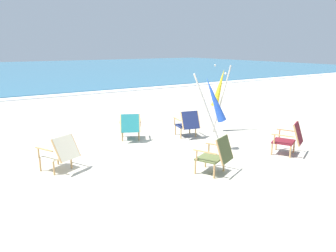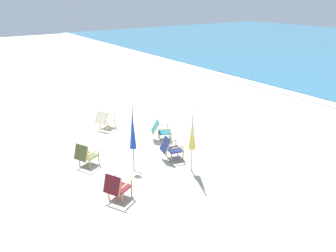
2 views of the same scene
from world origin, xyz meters
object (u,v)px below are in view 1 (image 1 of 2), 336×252
object	(u,v)px
beach_chair_mid_center	(130,126)
beach_chair_back_right	(290,138)
beach_chair_far_center	(188,123)
umbrella_furled_blue	(214,100)
beach_chair_front_right	(60,152)
beach_chair_front_left	(217,154)
umbrella_furled_yellow	(220,88)

from	to	relation	value
beach_chair_mid_center	beach_chair_back_right	world-z (taller)	beach_chair_back_right
beach_chair_mid_center	beach_chair_far_center	bearing A→B (deg)	-21.85
beach_chair_mid_center	umbrella_furled_blue	bearing A→B (deg)	-55.32
beach_chair_front_right	beach_chair_front_left	xyz separation A→B (m)	(2.66, -1.92, 0.01)
beach_chair_front_right	umbrella_furled_yellow	xyz separation A→B (m)	(5.01, 0.66, 0.94)
beach_chair_front_left	umbrella_furled_yellow	bearing A→B (deg)	47.79
umbrella_furled_yellow	beach_chair_far_center	bearing A→B (deg)	179.41
beach_chair_far_center	umbrella_furled_blue	bearing A→B (deg)	-98.14
beach_chair_far_center	umbrella_furled_blue	distance (m)	1.60
umbrella_furled_blue	umbrella_furled_yellow	bearing A→B (deg)	44.25
beach_chair_mid_center	beach_chair_front_left	bearing A→B (deg)	-83.54
umbrella_furled_yellow	beach_chair_front_right	bearing A→B (deg)	-172.47
beach_chair_front_right	beach_chair_back_right	size ratio (longest dim) A/B	1.09
beach_chair_front_right	beach_chair_back_right	world-z (taller)	beach_chair_back_right
beach_chair_far_center	umbrella_furled_yellow	bearing A→B (deg)	-0.59
beach_chair_far_center	umbrella_furled_yellow	world-z (taller)	umbrella_furled_yellow
umbrella_furled_blue	beach_chair_front_left	bearing A→B (deg)	-128.03
beach_chair_front_left	umbrella_furled_yellow	xyz separation A→B (m)	(2.34, 2.58, 0.93)
beach_chair_far_center	beach_chair_front_left	size ratio (longest dim) A/B	0.99
beach_chair_back_right	beach_chair_front_left	world-z (taller)	same
beach_chair_front_left	umbrella_furled_blue	distance (m)	1.82
beach_chair_mid_center	umbrella_furled_blue	distance (m)	2.53
beach_chair_mid_center	beach_chair_front_left	xyz separation A→B (m)	(0.36, -3.21, 0.01)
beach_chair_far_center	beach_chair_front_left	bearing A→B (deg)	-114.40
beach_chair_front_left	beach_chair_mid_center	bearing A→B (deg)	96.46
beach_chair_front_right	umbrella_furled_blue	world-z (taller)	umbrella_furled_blue
beach_chair_back_right	umbrella_furled_blue	xyz separation A→B (m)	(-1.34, 1.30, 0.86)
beach_chair_mid_center	beach_chair_back_right	distance (m)	4.22
beach_chair_back_right	umbrella_furled_blue	distance (m)	2.06
beach_chair_front_left	umbrella_furled_blue	bearing A→B (deg)	51.97
beach_chair_far_center	beach_chair_back_right	size ratio (longest dim) A/B	0.98
beach_chair_mid_center	umbrella_furled_yellow	size ratio (longest dim) A/B	0.45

